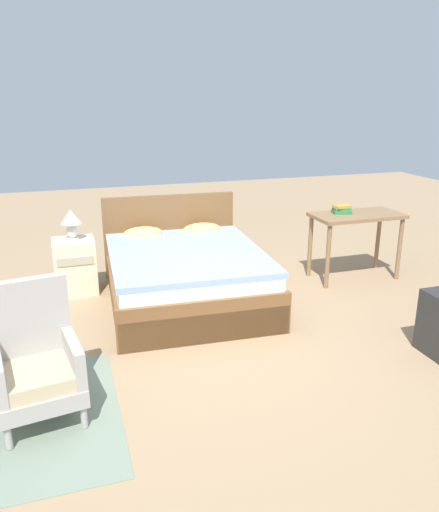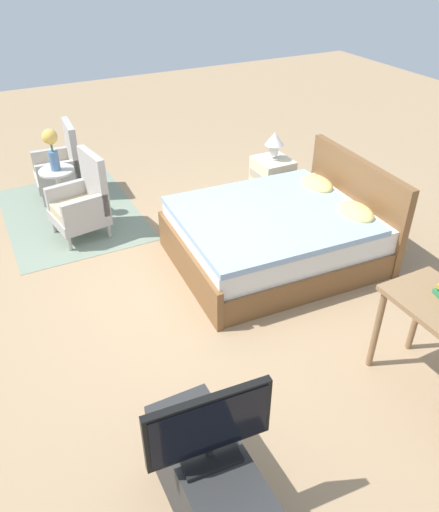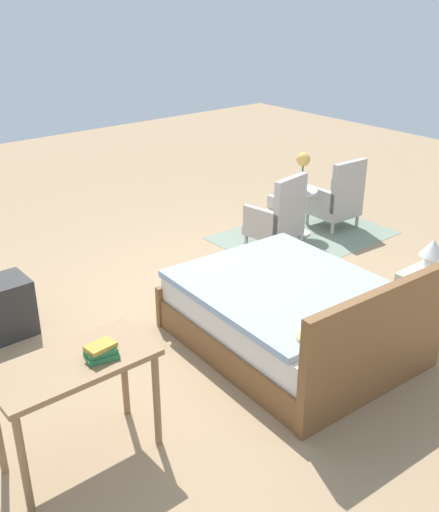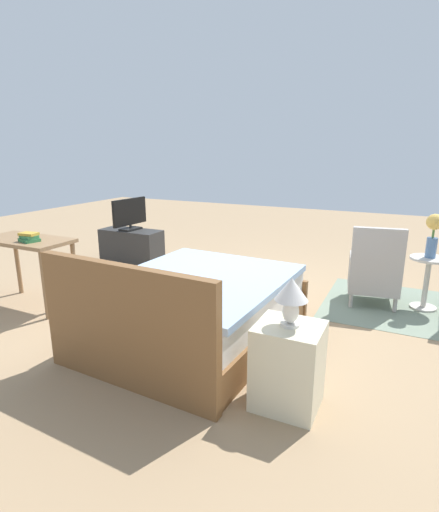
# 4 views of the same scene
# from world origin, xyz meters

# --- Properties ---
(ground_plane) EXTENTS (16.00, 16.00, 0.00)m
(ground_plane) POSITION_xyz_m (0.00, 0.00, 0.00)
(ground_plane) COLOR #A38460
(floor_rug) EXTENTS (2.10, 1.50, 0.01)m
(floor_rug) POSITION_xyz_m (-2.03, -0.80, 0.00)
(floor_rug) COLOR gray
(floor_rug) RESTS_ON ground_plane
(bed) EXTENTS (1.66, 2.05, 0.96)m
(bed) POSITION_xyz_m (-0.07, 0.90, 0.30)
(bed) COLOR brown
(bed) RESTS_ON ground_plane
(armchair_by_window_left) EXTENTS (0.57, 0.57, 0.92)m
(armchair_by_window_left) POSITION_xyz_m (-2.58, -0.74, 0.38)
(armchair_by_window_left) COLOR #ADA8A3
(armchair_by_window_left) RESTS_ON floor_rug
(armchair_by_window_right) EXTENTS (0.62, 0.62, 0.92)m
(armchair_by_window_right) POSITION_xyz_m (-1.50, -0.74, 0.38)
(armchair_by_window_right) COLOR #ADA8A3
(armchair_by_window_right) RESTS_ON floor_rug
(side_table) EXTENTS (0.40, 0.40, 0.59)m
(side_table) POSITION_xyz_m (-2.03, -0.88, 0.37)
(side_table) COLOR beige
(side_table) RESTS_ON ground_plane
(flower_vase) EXTENTS (0.17, 0.17, 0.48)m
(flower_vase) POSITION_xyz_m (-2.03, -0.88, 0.89)
(flower_vase) COLOR #4C709E
(flower_vase) RESTS_ON side_table
(nightstand) EXTENTS (0.44, 0.41, 0.60)m
(nightstand) POSITION_xyz_m (-1.15, 1.49, 0.30)
(nightstand) COLOR beige
(nightstand) RESTS_ON ground_plane
(table_lamp) EXTENTS (0.22, 0.22, 0.33)m
(table_lamp) POSITION_xyz_m (-1.15, 1.49, 0.81)
(table_lamp) COLOR silver
(table_lamp) RESTS_ON nightstand
(vanity_desk) EXTENTS (1.04, 0.52, 0.78)m
(vanity_desk) POSITION_xyz_m (2.00, 0.95, 0.66)
(vanity_desk) COLOR #8E6B47
(vanity_desk) RESTS_ON ground_plane
(book_stack) EXTENTS (0.23, 0.20, 0.10)m
(book_stack) POSITION_xyz_m (1.84, 1.03, 0.82)
(book_stack) COLOR #337A47
(book_stack) RESTS_ON vanity_desk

